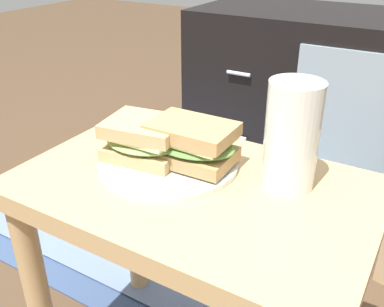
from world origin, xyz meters
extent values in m
cube|color=tan|center=(0.00, 0.00, 0.44)|extent=(0.56, 0.36, 0.04)
cylinder|color=tan|center=(-0.25, -0.14, 0.21)|extent=(0.04, 0.04, 0.43)
cylinder|color=tan|center=(-0.25, 0.14, 0.21)|extent=(0.04, 0.04, 0.43)
cylinder|color=tan|center=(0.25, 0.14, 0.21)|extent=(0.04, 0.04, 0.43)
cube|color=black|center=(0.00, 0.95, 0.29)|extent=(0.96, 0.44, 0.58)
cube|color=#8C9EA8|center=(0.12, 0.72, 0.30)|extent=(0.39, 0.01, 0.44)
cylinder|color=silver|center=(-0.26, 0.72, 0.41)|extent=(0.08, 0.01, 0.01)
cylinder|color=silver|center=(-0.26, 0.72, 0.19)|extent=(0.08, 0.01, 0.01)
cube|color=#384C72|center=(-0.39, 0.42, 0.00)|extent=(1.26, 0.80, 0.01)
cube|color=slate|center=(-0.39, 0.42, 0.01)|extent=(1.04, 0.66, 0.00)
cylinder|color=silver|center=(-0.06, 0.03, 0.47)|extent=(0.24, 0.24, 0.01)
cube|color=tan|center=(-0.10, 0.02, 0.48)|extent=(0.13, 0.11, 0.02)
ellipsoid|color=#8CB260|center=(-0.10, 0.02, 0.50)|extent=(0.15, 0.12, 0.02)
cube|color=beige|center=(-0.10, 0.02, 0.51)|extent=(0.12, 0.09, 0.01)
cube|color=tan|center=(-0.10, 0.02, 0.53)|extent=(0.14, 0.12, 0.02)
cube|color=tan|center=(-0.02, 0.04, 0.49)|extent=(0.14, 0.10, 0.02)
ellipsoid|color=#608C42|center=(-0.02, 0.04, 0.50)|extent=(0.15, 0.10, 0.02)
cube|color=beige|center=(-0.02, 0.04, 0.52)|extent=(0.13, 0.09, 0.01)
cube|color=tan|center=(-0.02, 0.04, 0.53)|extent=(0.14, 0.09, 0.02)
cylinder|color=silver|center=(0.13, 0.07, 0.54)|extent=(0.08, 0.08, 0.17)
cylinder|color=#C67219|center=(0.13, 0.07, 0.53)|extent=(0.07, 0.07, 0.14)
cylinder|color=white|center=(0.13, 0.07, 0.61)|extent=(0.07, 0.07, 0.01)
camera|label=1|loc=(0.30, -0.50, 0.81)|focal=40.74mm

